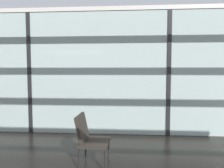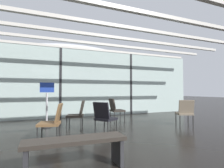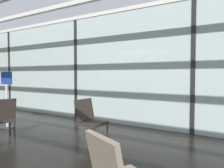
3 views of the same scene
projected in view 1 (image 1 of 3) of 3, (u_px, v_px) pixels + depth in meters
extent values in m
cube|color=#A3B7B2|center=(30.00, 73.00, 5.16)|extent=(14.00, 0.08, 3.06)
cube|color=black|center=(30.00, 73.00, 5.16)|extent=(0.10, 0.12, 3.06)
cube|color=black|center=(168.00, 74.00, 4.92)|extent=(0.10, 0.12, 3.06)
cube|color=beige|center=(28.00, 11.00, 5.05)|extent=(13.72, 0.12, 0.10)
ellipsoid|color=silver|center=(107.00, 58.00, 9.79)|extent=(13.03, 4.45, 4.45)
sphere|color=black|center=(12.00, 46.00, 7.98)|extent=(0.28, 0.28, 0.28)
sphere|color=black|center=(34.00, 46.00, 7.91)|extent=(0.28, 0.28, 0.28)
sphere|color=black|center=(56.00, 46.00, 7.85)|extent=(0.28, 0.28, 0.28)
sphere|color=black|center=(79.00, 46.00, 7.79)|extent=(0.28, 0.28, 0.28)
sphere|color=black|center=(102.00, 46.00, 7.73)|extent=(0.28, 0.28, 0.28)
sphere|color=black|center=(125.00, 45.00, 7.67)|extent=(0.28, 0.28, 0.28)
sphere|color=black|center=(149.00, 45.00, 7.60)|extent=(0.28, 0.28, 0.28)
cube|color=#28231E|center=(95.00, 142.00, 3.38)|extent=(0.50, 0.50, 0.06)
cube|color=#28231E|center=(82.00, 127.00, 3.38)|extent=(0.16, 0.49, 0.44)
cylinder|color=black|center=(105.00, 161.00, 3.16)|extent=(0.03, 0.03, 0.37)
cylinder|color=black|center=(109.00, 150.00, 3.58)|extent=(0.03, 0.03, 0.37)
cylinder|color=black|center=(79.00, 160.00, 3.21)|extent=(0.03, 0.03, 0.37)
cylinder|color=black|center=(86.00, 149.00, 3.62)|extent=(0.03, 0.03, 0.37)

